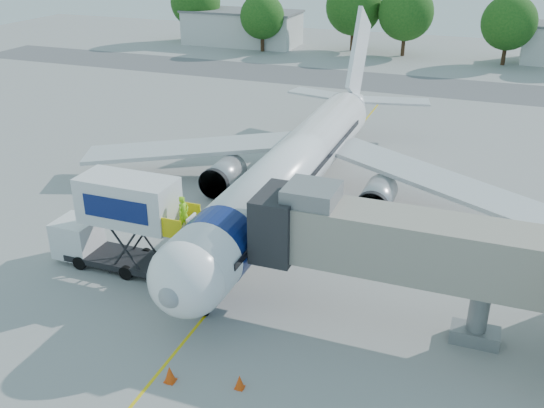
% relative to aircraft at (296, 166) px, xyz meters
% --- Properties ---
extents(ground, '(160.00, 160.00, 0.00)m').
position_rel_aircraft_xyz_m(ground, '(0.00, -4.12, -2.95)').
color(ground, '#979795').
rests_on(ground, ground).
extents(guidance_line, '(0.15, 70.00, 0.01)m').
position_rel_aircraft_xyz_m(guidance_line, '(0.00, -4.12, -2.94)').
color(guidance_line, yellow).
rests_on(guidance_line, ground).
extents(taxiway_strip, '(120.00, 10.00, 0.01)m').
position_rel_aircraft_xyz_m(taxiway_strip, '(0.00, 37.88, -2.94)').
color(taxiway_strip, '#59595B').
rests_on(taxiway_strip, ground).
extents(aircraft, '(34.17, 37.73, 11.35)m').
position_rel_aircraft_xyz_m(aircraft, '(0.00, 0.00, 0.00)').
color(aircraft, white).
rests_on(aircraft, ground).
extents(jet_bridge, '(13.90, 3.20, 6.60)m').
position_rel_aircraft_xyz_m(jet_bridge, '(7.99, -11.12, 1.39)').
color(jet_bridge, gray).
rests_on(jet_bridge, ground).
extents(catering_hiloader, '(8.50, 2.44, 5.50)m').
position_rel_aircraft_xyz_m(catering_hiloader, '(-6.26, -11.12, -0.19)').
color(catering_hiloader, black).
rests_on(catering_hiloader, ground).
extents(safety_cone_a, '(0.41, 0.41, 0.65)m').
position_rel_aircraft_xyz_m(safety_cone_a, '(3.63, -17.80, -2.63)').
color(safety_cone_a, '#DE430B').
rests_on(safety_cone_a, ground).
extents(safety_cone_b, '(0.48, 0.48, 0.77)m').
position_rel_aircraft_xyz_m(safety_cone_b, '(0.74, -18.46, -2.58)').
color(safety_cone_b, '#DE430B').
rests_on(safety_cone_b, ground).
extents(outbuilding_left, '(18.40, 8.40, 5.30)m').
position_rel_aircraft_xyz_m(outbuilding_left, '(-28.00, 55.88, -0.29)').
color(outbuilding_left, silver).
rests_on(outbuilding_left, ground).
extents(tree_a, '(8.04, 8.04, 10.25)m').
position_rel_aircraft_xyz_m(tree_a, '(-36.02, 55.70, 3.27)').
color(tree_a, '#382314').
rests_on(tree_a, ground).
extents(tree_b, '(6.64, 6.64, 8.46)m').
position_rel_aircraft_xyz_m(tree_b, '(-22.75, 51.45, 2.19)').
color(tree_b, '#382314').
rests_on(tree_b, ground).
extents(tree_c, '(8.35, 8.35, 10.65)m').
position_rel_aircraft_xyz_m(tree_c, '(-10.15, 56.81, 3.51)').
color(tree_c, '#382314').
rests_on(tree_c, ground).
extents(tree_d, '(7.88, 7.88, 10.05)m').
position_rel_aircraft_xyz_m(tree_d, '(-2.16, 55.49, 3.15)').
color(tree_d, '#382314').
rests_on(tree_d, ground).
extents(tree_e, '(7.30, 7.30, 9.31)m').
position_rel_aircraft_xyz_m(tree_e, '(11.85, 53.88, 2.70)').
color(tree_e, '#382314').
rests_on(tree_e, ground).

